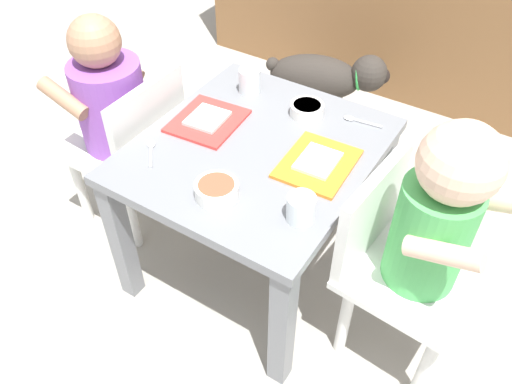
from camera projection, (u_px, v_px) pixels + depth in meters
The scene contains 13 objects.
ground_plane at pixel (256, 261), 1.50m from camera, with size 7.00×7.00×0.00m, color #9E998E.
dining_table at pixel (256, 170), 1.26m from camera, with size 0.53×0.58×0.42m.
seated_child_left at pixel (114, 106), 1.37m from camera, with size 0.28×0.28×0.64m.
seated_child_right at pixel (428, 225), 1.02m from camera, with size 0.30×0.30×0.67m.
dog at pixel (325, 78), 1.87m from camera, with size 0.43×0.26×0.29m.
food_tray_left at pixel (207, 120), 1.27m from camera, with size 0.17×0.19×0.02m.
food_tray_right at pixel (318, 163), 1.15m from camera, with size 0.16×0.19×0.02m.
water_cup_left at pixel (250, 82), 1.36m from camera, with size 0.06×0.06×0.07m.
water_cup_right at pixel (301, 209), 1.02m from camera, with size 0.06×0.06×0.06m.
veggie_bowl_near at pixel (307, 109), 1.29m from camera, with size 0.08×0.08×0.03m.
cereal_bowl_right_side at pixel (217, 190), 1.07m from camera, with size 0.09×0.09×0.03m.
spoon_by_left_tray at pixel (151, 150), 1.19m from camera, with size 0.07×0.08×0.01m.
spoon_by_right_tray at pixel (359, 121), 1.28m from camera, with size 0.10×0.02×0.01m.
Camera 1 is at (0.51, -0.80, 1.17)m, focal length 36.29 mm.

